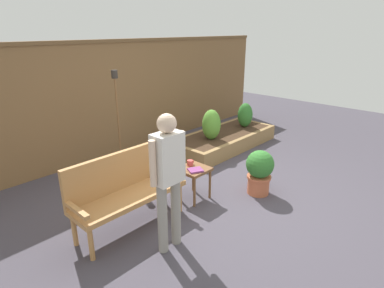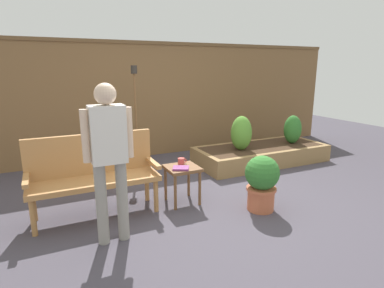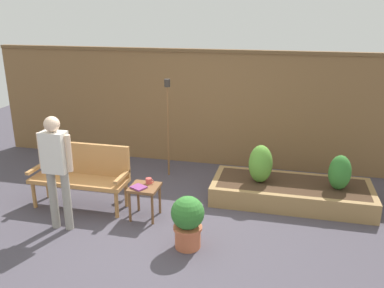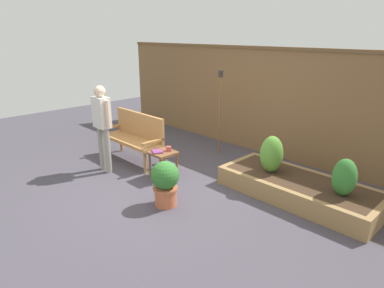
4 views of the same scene
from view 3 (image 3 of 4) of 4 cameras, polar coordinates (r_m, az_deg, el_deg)
name	(u,v)px [view 3 (image 3 of 4)]	position (r m, az deg, el deg)	size (l,w,h in m)	color
ground_plane	(166,228)	(5.60, -3.65, -11.79)	(14.00, 14.00, 0.00)	#47424C
fence_back	(206,107)	(7.57, 1.98, 5.17)	(8.40, 0.14, 2.16)	brown
garden_bench	(81,171)	(6.23, -15.33, -3.66)	(1.44, 0.48, 0.94)	#B77F47
side_table	(145,192)	(5.73, -6.71, -6.69)	(0.40, 0.40, 0.48)	brown
cup_on_table	(149,181)	(5.76, -6.09, -5.21)	(0.12, 0.09, 0.08)	#CC4C47
book_on_table	(139,187)	(5.64, -7.55, -6.09)	(0.19, 0.16, 0.02)	#7F3875
potted_boxwood	(188,220)	(5.02, -0.62, -10.68)	(0.41, 0.41, 0.68)	#C66642
raised_planter_bed	(291,192)	(6.44, 13.78, -6.64)	(2.40, 1.00, 0.30)	#997547
shrub_near_bench	(261,164)	(6.23, 9.65, -2.78)	(0.36, 0.36, 0.59)	brown
shrub_far_corner	(340,173)	(6.28, 20.13, -3.80)	(0.32, 0.32, 0.53)	brown
tiki_torch	(168,111)	(6.95, -3.45, 4.70)	(0.10, 0.10, 1.72)	brown
person_by_bench	(56,164)	(5.49, -18.63, -2.63)	(0.47, 0.20, 1.56)	gray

